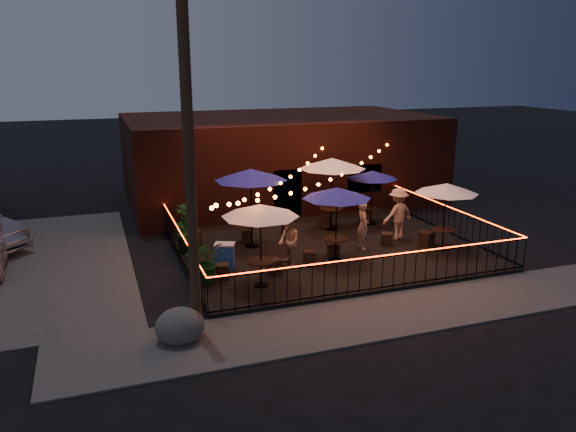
# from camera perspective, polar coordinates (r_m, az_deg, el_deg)

# --- Properties ---
(ground) EXTENTS (110.00, 110.00, 0.00)m
(ground) POSITION_cam_1_polar(r_m,az_deg,el_deg) (18.01, 6.41, -5.57)
(ground) COLOR black
(ground) RESTS_ON ground
(patio) EXTENTS (10.00, 8.00, 0.15)m
(patio) POSITION_cam_1_polar(r_m,az_deg,el_deg) (19.69, 3.88, -3.43)
(patio) COLOR black
(patio) RESTS_ON ground
(sidewalk) EXTENTS (18.00, 2.50, 0.05)m
(sidewalk) POSITION_cam_1_polar(r_m,az_deg,el_deg) (15.38, 11.74, -9.49)
(sidewalk) COLOR #3F3D3A
(sidewalk) RESTS_ON ground
(brick_building) EXTENTS (14.00, 8.00, 4.00)m
(brick_building) POSITION_cam_1_polar(r_m,az_deg,el_deg) (26.83, -0.86, 5.91)
(brick_building) COLOR #34140E
(brick_building) RESTS_ON ground
(utility_pole) EXTENTS (0.26, 0.26, 8.00)m
(utility_pole) POSITION_cam_1_polar(r_m,az_deg,el_deg) (12.88, -9.94, 4.36)
(utility_pole) COLOR #3E2D19
(utility_pole) RESTS_ON ground
(fence_front) EXTENTS (10.00, 0.04, 1.04)m
(fence_front) POSITION_cam_1_polar(r_m,az_deg,el_deg) (16.13, 9.58, -5.72)
(fence_front) COLOR black
(fence_front) RESTS_ON patio
(fence_left) EXTENTS (0.04, 8.00, 1.04)m
(fence_left) POSITION_cam_1_polar(r_m,az_deg,el_deg) (18.19, -10.73, -3.32)
(fence_left) COLOR black
(fence_left) RESTS_ON patio
(fence_right) EXTENTS (0.04, 8.00, 1.04)m
(fence_right) POSITION_cam_1_polar(r_m,az_deg,el_deg) (21.92, 16.00, -0.43)
(fence_right) COLOR black
(fence_right) RESTS_ON patio
(festoon_lights) EXTENTS (10.02, 8.72, 1.32)m
(festoon_lights) POSITION_cam_1_polar(r_m,az_deg,el_deg) (18.40, 1.50, 3.16)
(festoon_lights) COLOR #E7500E
(festoon_lights) RESTS_ON ground
(cafe_table_0) EXTENTS (2.84, 2.84, 2.43)m
(cafe_table_0) POSITION_cam_1_polar(r_m,az_deg,el_deg) (15.71, -2.84, 0.46)
(cafe_table_0) COLOR black
(cafe_table_0) RESTS_ON patio
(cafe_table_1) EXTENTS (3.20, 3.20, 2.76)m
(cafe_table_1) POSITION_cam_1_polar(r_m,az_deg,el_deg) (19.17, -3.81, 4.10)
(cafe_table_1) COLOR black
(cafe_table_1) RESTS_ON patio
(cafe_table_2) EXTENTS (2.74, 2.74, 2.44)m
(cafe_table_2) POSITION_cam_1_polar(r_m,az_deg,el_deg) (17.82, 4.98, 2.24)
(cafe_table_2) COLOR black
(cafe_table_2) RESTS_ON patio
(cafe_table_3) EXTENTS (3.27, 3.27, 2.79)m
(cafe_table_3) POSITION_cam_1_polar(r_m,az_deg,el_deg) (21.23, 4.53, 5.25)
(cafe_table_3) COLOR black
(cafe_table_3) RESTS_ON patio
(cafe_table_4) EXTENTS (2.62, 2.62, 2.33)m
(cafe_table_4) POSITION_cam_1_polar(r_m,az_deg,el_deg) (19.60, 15.82, 2.63)
(cafe_table_4) COLOR black
(cafe_table_4) RESTS_ON patio
(cafe_table_5) EXTENTS (2.23, 2.23, 2.16)m
(cafe_table_5) POSITION_cam_1_polar(r_m,az_deg,el_deg) (22.24, 8.59, 4.09)
(cafe_table_5) COLOR black
(cafe_table_5) RESTS_ON patio
(bistro_chair_0) EXTENTS (0.46, 0.46, 0.44)m
(bistro_chair_0) POSITION_cam_1_polar(r_m,az_deg,el_deg) (16.96, -6.63, -5.59)
(bistro_chair_0) COLOR black
(bistro_chair_0) RESTS_ON patio
(bistro_chair_1) EXTENTS (0.47, 0.47, 0.46)m
(bistro_chair_1) POSITION_cam_1_polar(r_m,az_deg,el_deg) (17.23, -1.39, -5.13)
(bistro_chair_1) COLOR black
(bistro_chair_1) RESTS_ON patio
(bistro_chair_2) EXTENTS (0.46, 0.46, 0.50)m
(bistro_chair_2) POSITION_cam_1_polar(r_m,az_deg,el_deg) (20.10, -9.47, -2.24)
(bistro_chair_2) COLOR black
(bistro_chair_2) RESTS_ON patio
(bistro_chair_3) EXTENTS (0.46, 0.46, 0.45)m
(bistro_chair_3) POSITION_cam_1_polar(r_m,az_deg,el_deg) (20.27, -4.20, -1.99)
(bistro_chair_3) COLOR black
(bistro_chair_3) RESTS_ON patio
(bistro_chair_4) EXTENTS (0.44, 0.44, 0.43)m
(bistro_chair_4) POSITION_cam_1_polar(r_m,az_deg,el_deg) (18.03, 2.19, -4.23)
(bistro_chair_4) COLOR black
(bistro_chair_4) RESTS_ON patio
(bistro_chair_5) EXTENTS (0.47, 0.47, 0.45)m
(bistro_chair_5) POSITION_cam_1_polar(r_m,az_deg,el_deg) (18.80, 4.61, -3.40)
(bistro_chair_5) COLOR black
(bistro_chair_5) RESTS_ON patio
(bistro_chair_6) EXTENTS (0.41, 0.41, 0.47)m
(bistro_chair_6) POSITION_cam_1_polar(r_m,az_deg,el_deg) (20.72, 0.01, -1.53)
(bistro_chair_6) COLOR black
(bistro_chair_6) RESTS_ON patio
(bistro_chair_7) EXTENTS (0.44, 0.44, 0.45)m
(bistro_chair_7) POSITION_cam_1_polar(r_m,az_deg,el_deg) (21.92, 3.74, -0.65)
(bistro_chair_7) COLOR black
(bistro_chair_7) RESTS_ON patio
(bistro_chair_8) EXTENTS (0.49, 0.49, 0.44)m
(bistro_chair_8) POSITION_cam_1_polar(r_m,az_deg,el_deg) (20.12, 10.01, -2.33)
(bistro_chair_8) COLOR black
(bistro_chair_8) RESTS_ON patio
(bistro_chair_9) EXTENTS (0.57, 0.57, 0.51)m
(bistro_chair_9) POSITION_cam_1_polar(r_m,az_deg,el_deg) (20.30, 13.88, -2.29)
(bistro_chair_9) COLOR black
(bistro_chair_9) RESTS_ON patio
(bistro_chair_10) EXTENTS (0.49, 0.49, 0.44)m
(bistro_chair_10) POSITION_cam_1_polar(r_m,az_deg,el_deg) (22.74, 7.77, -0.17)
(bistro_chair_10) COLOR black
(bistro_chair_10) RESTS_ON patio
(bistro_chair_11) EXTENTS (0.51, 0.51, 0.47)m
(bistro_chair_11) POSITION_cam_1_polar(r_m,az_deg,el_deg) (23.58, 11.15, 0.27)
(bistro_chair_11) COLOR black
(bistro_chair_11) RESTS_ON patio
(patron_a) EXTENTS (0.50, 0.67, 1.67)m
(patron_a) POSITION_cam_1_polar(r_m,az_deg,el_deg) (19.43, 7.62, -0.97)
(patron_a) COLOR tan
(patron_a) RESTS_ON patio
(patron_b) EXTENTS (0.68, 0.83, 1.56)m
(patron_b) POSITION_cam_1_polar(r_m,az_deg,el_deg) (17.73, 0.08, -2.62)
(patron_b) COLOR tan
(patron_b) RESTS_ON patio
(patron_c) EXTENTS (1.33, 0.90, 1.90)m
(patron_c) POSITION_cam_1_polar(r_m,az_deg,el_deg) (20.71, 11.12, 0.22)
(patron_c) COLOR #DFA78D
(patron_c) RESTS_ON patio
(potted_shrub_a) EXTENTS (1.27, 1.13, 1.31)m
(potted_shrub_a) POSITION_cam_1_polar(r_m,az_deg,el_deg) (16.58, -8.42, -4.55)
(potted_shrub_a) COLOR #18330F
(potted_shrub_a) RESTS_ON patio
(potted_shrub_b) EXTENTS (0.97, 0.87, 1.45)m
(potted_shrub_b) POSITION_cam_1_polar(r_m,az_deg,el_deg) (19.36, -10.16, -1.49)
(potted_shrub_b) COLOR #113B0F
(potted_shrub_b) RESTS_ON patio
(potted_shrub_c) EXTENTS (0.74, 0.74, 1.20)m
(potted_shrub_c) POSITION_cam_1_polar(r_m,az_deg,el_deg) (21.10, -10.45, -0.44)
(potted_shrub_c) COLOR #17400F
(potted_shrub_c) RESTS_ON patio
(cooler) EXTENTS (0.74, 0.65, 0.82)m
(cooler) POSITION_cam_1_polar(r_m,az_deg,el_deg) (17.67, -6.44, -4.03)
(cooler) COLOR blue
(cooler) RESTS_ON patio
(boulder) EXTENTS (1.11, 0.97, 0.80)m
(boulder) POSITION_cam_1_polar(r_m,az_deg,el_deg) (13.69, -10.92, -10.96)
(boulder) COLOR #44443F
(boulder) RESTS_ON ground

